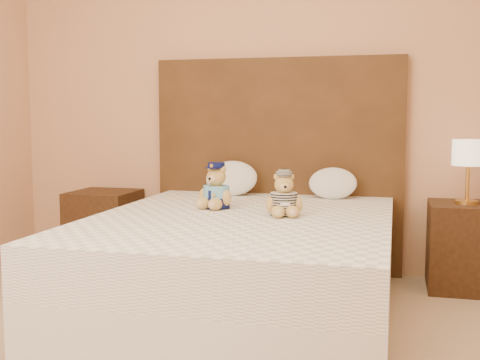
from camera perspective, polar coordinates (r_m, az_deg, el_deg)
name	(u,v)px	position (r m, az deg, el deg)	size (l,w,h in m)	color
bed	(242,265)	(3.37, 0.18, -8.02)	(1.60, 2.00, 0.55)	white
headboard	(277,165)	(4.26, 3.55, 1.41)	(1.75, 0.08, 1.50)	#513218
nightstand_left	(104,228)	(4.54, -12.75, -4.49)	(0.45, 0.45, 0.55)	#3C2613
nightstand_right	(465,247)	(4.07, 20.55, -5.94)	(0.45, 0.45, 0.55)	#3C2613
lamp	(469,156)	(4.00, 20.86, 2.14)	(0.20, 0.20, 0.40)	gold
teddy_police	(216,186)	(3.56, -2.25, -0.55)	(0.23, 0.22, 0.27)	tan
teddy_prisoner	(284,194)	(3.29, 4.19, -1.36)	(0.21, 0.20, 0.24)	tan
pillow_left	(231,176)	(4.16, -0.82, 0.34)	(0.37, 0.24, 0.26)	white
pillow_right	(333,182)	(4.04, 8.79, -0.16)	(0.32, 0.21, 0.22)	white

